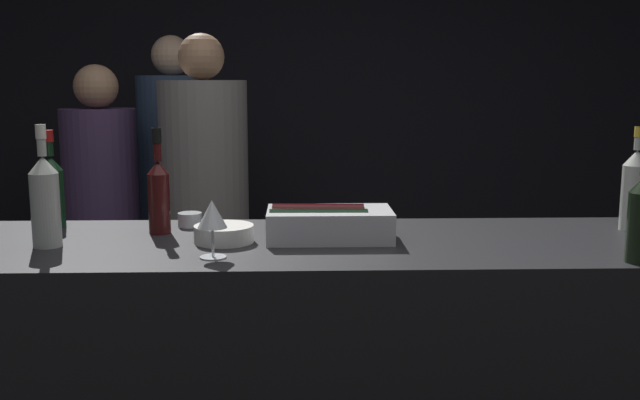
# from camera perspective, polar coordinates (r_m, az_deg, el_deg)

# --- Properties ---
(wall_back_chalkboard) EXTENTS (6.40, 0.06, 2.80)m
(wall_back_chalkboard) POSITION_cam_1_polar(r_m,az_deg,el_deg) (4.56, -0.94, 7.43)
(wall_back_chalkboard) COLOR black
(wall_back_chalkboard) RESTS_ON ground_plane
(ice_bin_with_bottles) EXTENTS (0.38, 0.22, 0.10)m
(ice_bin_with_bottles) POSITION_cam_1_polar(r_m,az_deg,el_deg) (2.17, 0.54, -1.81)
(ice_bin_with_bottles) COLOR silver
(ice_bin_with_bottles) RESTS_ON bar_counter
(bowl_white) EXTENTS (0.18, 0.18, 0.05)m
(bowl_white) POSITION_cam_1_polar(r_m,az_deg,el_deg) (2.16, -7.69, -2.65)
(bowl_white) COLOR silver
(bowl_white) RESTS_ON bar_counter
(wine_glass) EXTENTS (0.08, 0.08, 0.16)m
(wine_glass) POSITION_cam_1_polar(r_m,az_deg,el_deg) (1.95, -8.63, -1.27)
(wine_glass) COLOR silver
(wine_glass) RESTS_ON bar_counter
(candle_votive) EXTENTS (0.08, 0.08, 0.05)m
(candle_votive) POSITION_cam_1_polar(r_m,az_deg,el_deg) (2.41, -10.37, -1.55)
(candle_votive) COLOR silver
(candle_votive) RESTS_ON bar_counter
(red_wine_bottle_burgundy) EXTENTS (0.08, 0.08, 0.32)m
(red_wine_bottle_burgundy) POSITION_cam_1_polar(r_m,az_deg,el_deg) (2.52, -20.68, 0.89)
(red_wine_bottle_burgundy) COLOR black
(red_wine_bottle_burgundy) RESTS_ON bar_counter
(red_wine_bottle_black_foil) EXTENTS (0.07, 0.07, 0.33)m
(red_wine_bottle_black_foil) POSITION_cam_1_polar(r_m,az_deg,el_deg) (2.30, -12.78, 0.59)
(red_wine_bottle_black_foil) COLOR #380F0F
(red_wine_bottle_black_foil) RESTS_ON bar_counter
(rose_wine_bottle) EXTENTS (0.08, 0.08, 0.34)m
(rose_wine_bottle) POSITION_cam_1_polar(r_m,az_deg,el_deg) (2.51, 23.88, 0.86)
(rose_wine_bottle) COLOR #B2B7AD
(rose_wine_bottle) RESTS_ON bar_counter
(white_wine_bottle) EXTENTS (0.08, 0.08, 0.36)m
(white_wine_bottle) POSITION_cam_1_polar(r_m,az_deg,el_deg) (2.21, -21.15, 0.10)
(white_wine_bottle) COLOR #B2B7AD
(white_wine_bottle) RESTS_ON bar_counter
(person_in_hoodie) EXTENTS (0.38, 0.38, 1.80)m
(person_in_hoodie) POSITION_cam_1_polar(r_m,az_deg,el_deg) (3.95, -11.47, 1.15)
(person_in_hoodie) COLOR black
(person_in_hoodie) RESTS_ON ground_plane
(person_blond_tee) EXTENTS (0.41, 0.41, 1.78)m
(person_blond_tee) POSITION_cam_1_polar(r_m,az_deg,el_deg) (3.38, -9.16, -0.50)
(person_blond_tee) COLOR black
(person_blond_tee) RESTS_ON ground_plane
(person_grey_polo) EXTENTS (0.36, 0.36, 1.64)m
(person_grey_polo) POSITION_cam_1_polar(r_m,az_deg,el_deg) (3.66, -17.00, -1.19)
(person_grey_polo) COLOR black
(person_grey_polo) RESTS_ON ground_plane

